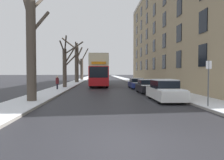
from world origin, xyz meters
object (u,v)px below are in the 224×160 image
Objects in this scene: bare_tree_left_3 at (81,67)px; double_decker_bus at (99,69)px; bare_tree_left_1 at (66,64)px; bare_tree_left_2 at (76,62)px; parked_car_0 at (165,91)px; parked_car_1 at (147,86)px; pedestrian_left_sidewalk at (57,83)px; bare_tree_left_0 at (31,41)px; parked_car_2 at (137,83)px; street_sign_post at (208,81)px.

double_decker_bus is at bearing -78.94° from bare_tree_left_3.
bare_tree_left_2 is at bearing 90.65° from bare_tree_left_1.
bare_tree_left_1 reaches higher than parked_car_0.
parked_car_1 is at bearing -35.74° from bare_tree_left_1.
double_decker_bus is at bearing 133.70° from pedestrian_left_sidewalk.
bare_tree_left_0 is 0.96× the size of bare_tree_left_3.
bare_tree_left_3 is 2.00× the size of parked_car_1.
bare_tree_left_2 is 2.06× the size of parked_car_1.
bare_tree_left_3 is at bearing 101.06° from double_decker_bus.
bare_tree_left_0 is 10.39m from pedestrian_left_sidewalk.
bare_tree_left_0 is 13.24m from bare_tree_left_1.
parked_car_1 is at bearing 56.81° from pedestrian_left_sidewalk.
parked_car_0 is 1.06× the size of parked_car_2.
parked_car_0 is at bearing -76.83° from bare_tree_left_3.
bare_tree_left_0 is 4.79× the size of pedestrian_left_sidewalk.
pedestrian_left_sidewalk is at bearing 129.85° from street_sign_post.
double_decker_bus is (4.17, 4.17, -0.55)m from bare_tree_left_1.
bare_tree_left_2 is 14.08m from bare_tree_left_3.
street_sign_post reaches higher than parked_car_2.
parked_car_1 is 9.95m from pedestrian_left_sidewalk.
street_sign_post is (10.78, -43.99, -1.75)m from bare_tree_left_3.
bare_tree_left_1 is at bearing 89.33° from bare_tree_left_0.
double_decker_bus is (4.61, -23.59, -0.80)m from bare_tree_left_3.
pedestrian_left_sidewalk is at bearing -121.59° from double_decker_bus.
double_decker_bus is 2.68× the size of parked_car_1.
pedestrian_left_sidewalk is (-0.28, -17.03, -3.09)m from bare_tree_left_2.
bare_tree_left_0 is at bearing -90.00° from bare_tree_left_2.
double_decker_bus reaches higher than pedestrian_left_sidewalk.
bare_tree_left_1 is at bearing 144.26° from parked_car_1.
pedestrian_left_sidewalk is (-4.61, -7.49, -1.61)m from double_decker_bus.
bare_tree_left_1 is 27.77m from bare_tree_left_3.
bare_tree_left_1 reaches higher than double_decker_bus.
parked_car_2 is at bearing 92.40° from pedestrian_left_sidewalk.
double_decker_bus is at bearing 76.00° from bare_tree_left_0.
bare_tree_left_1 is 5.92m from double_decker_bus.
pedestrian_left_sidewalk is (0.00, -31.09, -2.41)m from bare_tree_left_3.
street_sign_post is (10.49, -3.04, -2.58)m from bare_tree_left_0.
parked_car_0 is (4.83, -16.74, -1.79)m from double_decker_bus.
street_sign_post reaches higher than pedestrian_left_sidewalk.
bare_tree_left_3 is at bearing 90.40° from bare_tree_left_0.
parked_car_2 is at bearing 94.84° from street_sign_post.
double_decker_bus is at bearing 136.45° from parked_car_2.
bare_tree_left_2 reaches higher than street_sign_post.
parked_car_0 is at bearing 30.84° from pedestrian_left_sidewalk.
bare_tree_left_3 is (-0.28, 40.96, -0.82)m from bare_tree_left_0.
bare_tree_left_0 is 16.10m from parked_car_2.
bare_tree_left_0 is 1.80× the size of parked_car_2.
bare_tree_left_0 is 17.97m from double_decker_bus.
parked_car_0 is 12.16m from parked_car_2.
pedestrian_left_sidewalk is at bearing 135.55° from parked_car_0.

